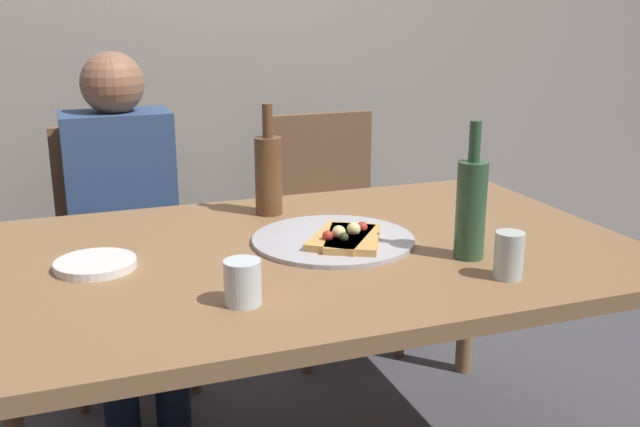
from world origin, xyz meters
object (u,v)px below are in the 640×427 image
Objects in this scene: dining_table at (307,272)px; wine_bottle at (471,207)px; pizza_slice_last at (341,237)px; pizza_slice_extra at (353,238)px; beer_bottle at (270,173)px; plate_stack at (96,264)px; tumbler_near at (509,255)px; guest_in_sweater at (125,213)px; pizza_tray at (333,240)px; chair_right at (329,215)px; tumbler_far at (243,282)px; chair_left at (123,237)px.

wine_bottle is (0.35, -0.20, 0.19)m from dining_table.
pizza_slice_last is 0.03m from pizza_slice_extra.
beer_bottle is 0.61m from plate_stack.
tumbler_near is 1.35m from guest_in_sweater.
pizza_slice_last is 0.78× the size of beer_bottle.
wine_bottle reaches higher than dining_table.
guest_in_sweater is (0.14, 0.74, -0.09)m from plate_stack.
beer_bottle is 3.00× the size of tumbler_near.
pizza_slice_last reaches higher than pizza_tray.
wine_bottle is 1.18m from chair_right.
pizza_slice_extra is at bearing 143.19° from wine_bottle.
pizza_slice_extra is 0.63m from plate_stack.
wine_bottle is at bearing -29.80° from dining_table.
tumbler_far is (-0.33, -0.28, 0.02)m from pizza_slice_last.
wine_bottle is (0.27, -0.23, 0.12)m from pizza_tray.
beer_bottle is 0.61m from guest_in_sweater.
pizza_tray is at bearing 121.61° from guest_in_sweater.
tumbler_near is at bearing -62.94° from beer_bottle.
plate_stack is at bearing 164.80° from wine_bottle.
beer_bottle reaches higher than chair_left.
chair_right is at bearing 65.83° from dining_table.
pizza_tray is 0.60m from plate_stack.
guest_in_sweater is (-0.00, -0.15, 0.13)m from chair_left.
guest_in_sweater is (-0.49, 0.80, -0.10)m from pizza_slice_extra.
pizza_slice_last is at bearing 70.68° from chair_right.
chair_left reaches higher than pizza_slice_last.
chair_left is (-0.46, 0.90, -0.21)m from pizza_tray.
beer_bottle reaches higher than chair_right.
wine_bottle reaches higher than tumbler_near.
plate_stack is at bearing 175.83° from pizza_slice_last.
chair_right is (0.30, 0.95, -0.23)m from pizza_slice_extra.
plate_stack is (-0.87, 0.39, -0.04)m from tumbler_near.
tumbler_far is 0.11× the size of chair_left.
guest_in_sweater is at bearing 10.80° from chair_right.
pizza_slice_extra is (0.03, -0.02, 0.00)m from pizza_slice_last.
pizza_slice_last is 1.07m from chair_left.
chair_right reaches higher than pizza_slice_extra.
pizza_slice_extra is 0.28× the size of chair_right.
dining_table is 0.39m from beer_bottle.
chair_right is at bearing -169.20° from guest_in_sweater.
tumbler_far is (-0.59, -0.09, -0.08)m from wine_bottle.
pizza_tray is at bearing 100.48° from pizza_slice_last.
tumbler_near is at bearing -86.57° from wine_bottle.
pizza_slice_extra is at bearing -30.09° from pizza_slice_last.
chair_left is 1.00× the size of chair_right.
beer_bottle reaches higher than plate_stack.
chair_left is at bearing 117.10° from pizza_tray.
dining_table is 17.62× the size of tumbler_far.
guest_in_sweater is at bearing 121.77° from pizza_slice_extra.
pizza_slice_last is at bearing 120.80° from guest_in_sweater.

